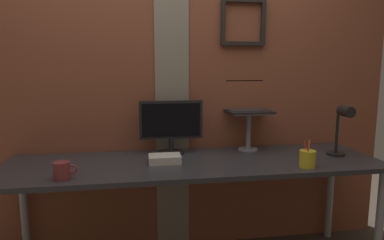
{
  "coord_description": "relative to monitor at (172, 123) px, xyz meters",
  "views": [
    {
      "loc": [
        -0.23,
        -2.1,
        1.36
      ],
      "look_at": [
        0.13,
        0.1,
        1.0
      ],
      "focal_mm": 32.29,
      "sensor_mm": 36.0,
      "label": 1
    }
  ],
  "objects": [
    {
      "name": "desk",
      "position": [
        0.12,
        -0.22,
        -0.28
      ],
      "size": [
        2.39,
        0.68,
        0.75
      ],
      "color": "#333338",
      "rests_on": "ground_plane"
    },
    {
      "name": "coffee_mug",
      "position": [
        -0.64,
        -0.46,
        -0.17
      ],
      "size": [
        0.13,
        0.09,
        0.1
      ],
      "color": "maroon",
      "rests_on": "desk"
    },
    {
      "name": "monitor",
      "position": [
        0.0,
        0.0,
        0.0
      ],
      "size": [
        0.43,
        0.18,
        0.37
      ],
      "color": "black",
      "rests_on": "desk"
    },
    {
      "name": "brick_wall_back",
      "position": [
        -0.0,
        0.18,
        0.35
      ],
      "size": [
        3.33,
        0.16,
        2.64
      ],
      "color": "brown",
      "rests_on": "ground_plane"
    },
    {
      "name": "paper_clutter_stack",
      "position": [
        -0.07,
        -0.22,
        -0.19
      ],
      "size": [
        0.2,
        0.14,
        0.05
      ],
      "primitive_type": "cube",
      "rotation": [
        0.0,
        0.0,
        -0.01
      ],
      "color": "silver",
      "rests_on": "desk"
    },
    {
      "name": "pen_cup",
      "position": [
        0.77,
        -0.46,
        -0.16
      ],
      "size": [
        0.1,
        0.1,
        0.17
      ],
      "color": "yellow",
      "rests_on": "desk"
    },
    {
      "name": "desk_lamp",
      "position": [
        1.1,
        -0.27,
        -0.0
      ],
      "size": [
        0.12,
        0.2,
        0.35
      ],
      "color": "black",
      "rests_on": "desk"
    },
    {
      "name": "laptop_stand",
      "position": [
        0.55,
        0.0,
        -0.03
      ],
      "size": [
        0.28,
        0.22,
        0.28
      ],
      "color": "gray",
      "rests_on": "desk"
    },
    {
      "name": "laptop",
      "position": [
        0.55,
        0.07,
        0.13
      ],
      "size": [
        0.31,
        0.28,
        0.24
      ],
      "color": "black",
      "rests_on": "laptop_stand"
    }
  ]
}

